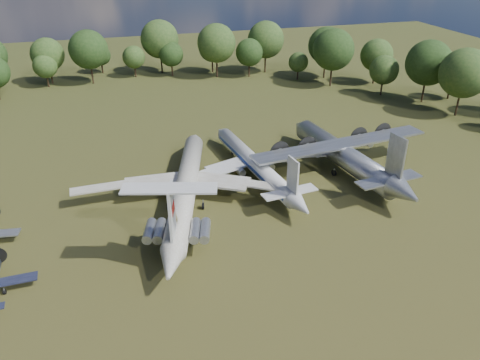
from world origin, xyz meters
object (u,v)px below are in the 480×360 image
object	(u,v)px
il62_airliner	(186,190)
an12_transport	(343,158)
person_on_il62	(176,218)
tu104_jet	(254,166)

from	to	relation	value
il62_airliner	an12_transport	bearing A→B (deg)	22.26
il62_airliner	person_on_il62	world-z (taller)	person_on_il62
an12_transport	person_on_il62	bearing A→B (deg)	-161.45
an12_transport	tu104_jet	bearing A→B (deg)	163.76
person_on_il62	il62_airliner	bearing A→B (deg)	-76.33
an12_transport	person_on_il62	size ratio (longest dim) A/B	26.18
tu104_jet	an12_transport	size ratio (longest dim) A/B	1.01
il62_airliner	tu104_jet	xyz separation A→B (m)	(13.88, 6.26, -0.39)
tu104_jet	an12_transport	bearing A→B (deg)	-15.95
il62_airliner	an12_transport	size ratio (longest dim) A/B	1.22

